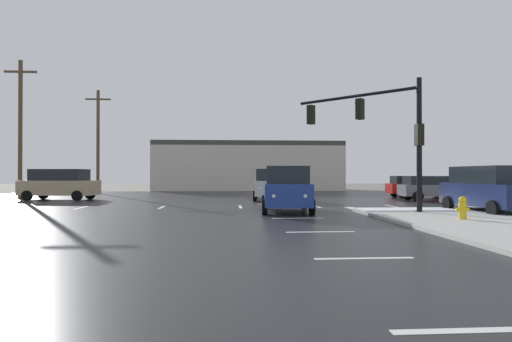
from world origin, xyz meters
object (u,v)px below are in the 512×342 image
object	(u,v)px
utility_pole_far	(20,126)
fire_hydrant	(462,208)
utility_pole_distant	(98,140)
suv_navy	(490,188)
suv_silver	(270,184)
suv_blue	(286,188)
sedan_red	(417,186)
suv_tan	(60,184)
sedan_grey	(434,188)
traffic_signal_mast	(380,124)

from	to	relation	value
utility_pole_far	fire_hydrant	bearing A→B (deg)	-36.81
utility_pole_distant	suv_navy	bearing A→B (deg)	-43.66
fire_hydrant	suv_silver	distance (m)	15.02
utility_pole_far	suv_blue	bearing A→B (deg)	-35.06
suv_navy	suv_silver	xyz separation A→B (m)	(-8.42, 10.63, 0.00)
suv_silver	utility_pole_far	size ratio (longest dim) A/B	0.51
sedan_red	suv_silver	distance (m)	10.94
suv_navy	suv_blue	xyz separation A→B (m)	(-8.63, 1.49, 0.00)
sedan_red	utility_pole_distant	world-z (taller)	utility_pole_distant
suv_tan	sedan_grey	bearing A→B (deg)	-179.77
suv_navy	sedan_grey	world-z (taller)	suv_navy
suv_tan	fire_hydrant	bearing A→B (deg)	148.77
traffic_signal_mast	sedan_red	world-z (taller)	traffic_signal_mast
fire_hydrant	utility_pole_distant	xyz separation A→B (m)	(-19.60, 25.11, 4.29)
sedan_grey	sedan_red	bearing A→B (deg)	85.40
suv_tan	suv_navy	distance (m)	25.04
suv_silver	utility_pole_distant	xyz separation A→B (m)	(-14.31, 11.06, 3.74)
suv_tan	sedan_red	distance (m)	24.66
suv_tan	sedan_red	world-z (taller)	suv_tan
traffic_signal_mast	sedan_grey	xyz separation A→B (m)	(6.35, 7.88, -3.09)
fire_hydrant	suv_navy	xyz separation A→B (m)	(3.14, 3.41, 0.55)
suv_tan	utility_pole_distant	bearing A→B (deg)	-80.67
suv_navy	traffic_signal_mast	bearing A→B (deg)	-103.04
suv_blue	suv_tan	bearing A→B (deg)	-121.70
suv_tan	traffic_signal_mast	bearing A→B (deg)	155.80
traffic_signal_mast	suv_navy	world-z (taller)	traffic_signal_mast
traffic_signal_mast	suv_silver	xyz separation A→B (m)	(-3.89, 9.76, -2.85)
suv_navy	sedan_grey	size ratio (longest dim) A/B	1.06
sedan_grey	utility_pole_distant	world-z (taller)	utility_pole_distant
suv_navy	sedan_red	bearing A→B (deg)	167.03
sedan_red	utility_pole_far	size ratio (longest dim) A/B	0.48
suv_tan	utility_pole_distant	distance (m)	10.89
utility_pole_distant	traffic_signal_mast	bearing A→B (deg)	-48.84
traffic_signal_mast	sedan_grey	size ratio (longest dim) A/B	1.20
suv_blue	utility_pole_distant	xyz separation A→B (m)	(-14.10, 20.20, 3.74)
suv_blue	utility_pole_far	bearing A→B (deg)	-120.54
traffic_signal_mast	suv_silver	world-z (taller)	traffic_signal_mast
sedan_grey	utility_pole_distant	xyz separation A→B (m)	(-24.55, 12.94, 3.97)
fire_hydrant	suv_navy	world-z (taller)	suv_navy
traffic_signal_mast	sedan_grey	distance (m)	10.58
traffic_signal_mast	suv_silver	bearing A→B (deg)	-21.26
suv_navy	suv_silver	distance (m)	13.56
utility_pole_far	suv_silver	bearing A→B (deg)	-9.31
traffic_signal_mast	fire_hydrant	xyz separation A→B (m)	(1.40, -4.29, -3.40)
suv_silver	suv_blue	bearing A→B (deg)	3.85
sedan_red	utility_pole_far	world-z (taller)	utility_pole_far
suv_tan	sedan_red	size ratio (longest dim) A/B	1.08
sedan_red	suv_blue	xyz separation A→B (m)	(-11.01, -10.91, 0.24)
fire_hydrant	suv_tan	distance (m)	24.24
suv_silver	utility_pole_far	distance (m)	17.94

